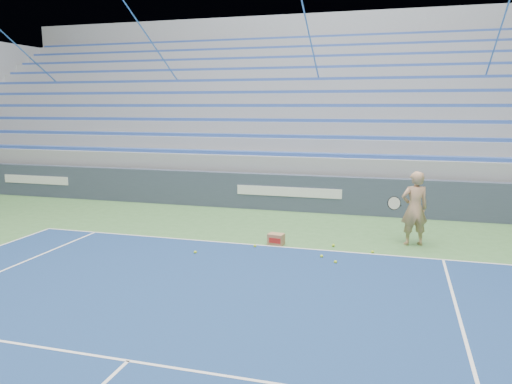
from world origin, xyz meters
TOP-DOWN VIEW (x-y plane):
  - sponsor_barrier at (0.00, 15.88)m, footprint 30.00×0.32m
  - bleachers at (0.00, 21.60)m, footprint 31.00×9.15m
  - tennis_player at (3.53, 12.92)m, footprint 0.97×0.91m
  - ball_box at (0.52, 12.07)m, footprint 0.38×0.32m
  - tennis_ball_0 at (1.67, 11.36)m, footprint 0.07×0.07m
  - tennis_ball_1 at (0.11, 11.72)m, footprint 0.07×0.07m
  - tennis_ball_2 at (-0.99, 10.91)m, footprint 0.07×0.07m
  - tennis_ball_3 at (2.00, 11.06)m, footprint 0.07×0.07m
  - tennis_ball_4 at (1.81, 12.26)m, footprint 0.07×0.07m
  - tennis_ball_5 at (2.68, 11.99)m, footprint 0.07×0.07m

SIDE VIEW (x-z plane):
  - tennis_ball_0 at x=1.67m, z-range 0.00..0.07m
  - tennis_ball_1 at x=0.11m, z-range 0.00..0.07m
  - tennis_ball_2 at x=-0.99m, z-range 0.00..0.07m
  - tennis_ball_3 at x=2.00m, z-range 0.00..0.07m
  - tennis_ball_4 at x=1.81m, z-range 0.00..0.07m
  - tennis_ball_5 at x=2.68m, z-range 0.00..0.07m
  - ball_box at x=0.52m, z-range 0.00..0.26m
  - sponsor_barrier at x=0.00m, z-range 0.00..1.10m
  - tennis_player at x=3.53m, z-range 0.00..1.71m
  - bleachers at x=0.00m, z-range -1.29..6.01m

